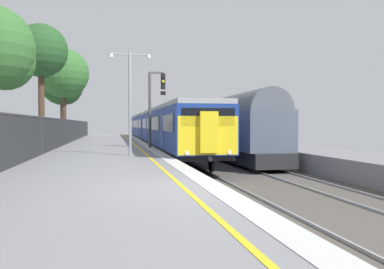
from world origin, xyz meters
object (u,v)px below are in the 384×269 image
(freight_train_adjacent_track, at_px, (195,125))
(background_tree_centre, at_px, (64,75))
(platform_lamp_mid, at_px, (130,94))
(commuter_train_at_platform, at_px, (157,127))
(signal_gantry, at_px, (154,100))
(background_tree_right, at_px, (63,85))
(background_tree_back, at_px, (41,53))

(freight_train_adjacent_track, xyz_separation_m, background_tree_centre, (-12.41, -0.72, 4.64))
(platform_lamp_mid, distance_m, background_tree_centre, 19.73)
(commuter_train_at_platform, relative_size, freight_train_adjacent_track, 1.03)
(signal_gantry, distance_m, background_tree_right, 20.18)
(platform_lamp_mid, relative_size, background_tree_right, 0.62)
(freight_train_adjacent_track, relative_size, platform_lamp_mid, 8.16)
(platform_lamp_mid, bearing_deg, freight_train_adjacent_track, 69.60)
(freight_train_adjacent_track, bearing_deg, platform_lamp_mid, -110.40)
(signal_gantry, bearing_deg, background_tree_right, 112.59)
(freight_train_adjacent_track, bearing_deg, background_tree_back, -144.02)
(freight_train_adjacent_track, height_order, signal_gantry, signal_gantry)
(platform_lamp_mid, bearing_deg, background_tree_centre, 105.34)
(commuter_train_at_platform, height_order, background_tree_back, background_tree_back)
(platform_lamp_mid, xyz_separation_m, background_tree_back, (-5.71, 10.09, 3.49))
(freight_train_adjacent_track, distance_m, background_tree_right, 14.69)
(freight_train_adjacent_track, relative_size, background_tree_centre, 4.82)
(signal_gantry, bearing_deg, freight_train_adjacent_track, 67.93)
(commuter_train_at_platform, height_order, freight_train_adjacent_track, freight_train_adjacent_track)
(background_tree_back, bearing_deg, commuter_train_at_platform, 41.70)
(freight_train_adjacent_track, distance_m, signal_gantry, 14.66)
(platform_lamp_mid, bearing_deg, commuter_train_at_platform, 79.80)
(platform_lamp_mid, xyz_separation_m, background_tree_centre, (-5.16, 18.80, 3.04))
(freight_train_adjacent_track, xyz_separation_m, signal_gantry, (-5.47, -13.50, 1.65))
(commuter_train_at_platform, bearing_deg, background_tree_right, 145.02)
(signal_gantry, bearing_deg, commuter_train_at_platform, 83.06)
(platform_lamp_mid, distance_m, background_tree_right, 25.33)
(background_tree_centre, bearing_deg, platform_lamp_mid, -74.66)
(signal_gantry, height_order, background_tree_right, background_tree_right)
(freight_train_adjacent_track, xyz_separation_m, background_tree_right, (-13.16, 4.98, 4.22))
(freight_train_adjacent_track, xyz_separation_m, background_tree_back, (-12.97, -9.42, 5.08))
(background_tree_centre, distance_m, background_tree_right, 5.76)
(background_tree_right, xyz_separation_m, background_tree_back, (0.19, -14.40, 0.87))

